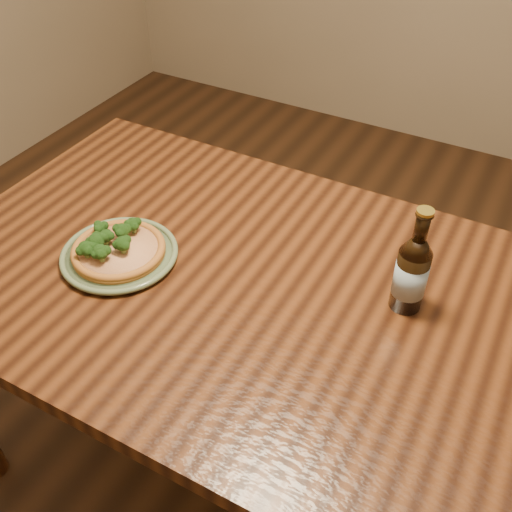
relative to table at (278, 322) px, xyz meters
The scene contains 5 objects.
ground 0.66m from the table, 90.00° to the right, with size 4.50×4.50×0.00m, color #382111.
table is the anchor object (origin of this frame).
plate 0.39m from the table, 168.42° to the right, with size 0.27×0.27×0.02m.
pizza 0.40m from the table, 168.34° to the right, with size 0.21×0.21×0.06m.
beer_bottle 0.32m from the table, 20.18° to the left, with size 0.07×0.07×0.24m.
Camera 1 is at (0.40, -0.73, 1.64)m, focal length 42.00 mm.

